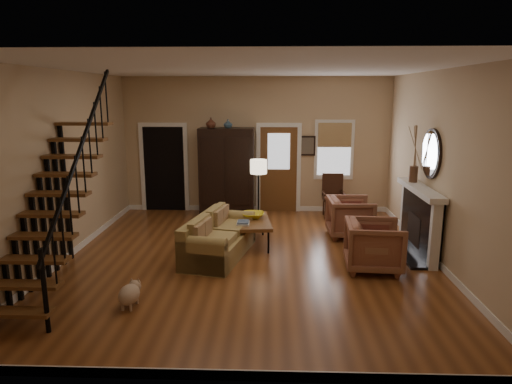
{
  "coord_description": "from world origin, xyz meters",
  "views": [
    {
      "loc": [
        0.38,
        -7.67,
        2.9
      ],
      "look_at": [
        0.1,
        0.4,
        1.15
      ],
      "focal_mm": 32.0,
      "sensor_mm": 36.0,
      "label": 1
    }
  ],
  "objects_px": {
    "floor_lamp": "(258,196)",
    "side_chair": "(333,196)",
    "armchair_left": "(374,246)",
    "armchair_right": "(350,217)",
    "armoire": "(227,172)",
    "sofa": "(219,237)",
    "coffee_table": "(250,232)"
  },
  "relations": [
    {
      "from": "floor_lamp",
      "to": "side_chair",
      "type": "xyz_separation_m",
      "value": [
        1.75,
        1.15,
        -0.26
      ]
    },
    {
      "from": "side_chair",
      "to": "armchair_left",
      "type": "bearing_deg",
      "value": -85.79
    },
    {
      "from": "armchair_right",
      "to": "side_chair",
      "type": "distance_m",
      "value": 1.52
    },
    {
      "from": "armoire",
      "to": "sofa",
      "type": "height_order",
      "value": "armoire"
    },
    {
      "from": "armoire",
      "to": "armchair_right",
      "type": "bearing_deg",
      "value": -32.38
    },
    {
      "from": "sofa",
      "to": "armchair_right",
      "type": "relative_size",
      "value": 2.17
    },
    {
      "from": "coffee_table",
      "to": "armchair_right",
      "type": "height_order",
      "value": "armchair_right"
    },
    {
      "from": "armchair_left",
      "to": "armoire",
      "type": "bearing_deg",
      "value": 42.58
    },
    {
      "from": "sofa",
      "to": "armchair_right",
      "type": "distance_m",
      "value": 2.85
    },
    {
      "from": "sofa",
      "to": "floor_lamp",
      "type": "height_order",
      "value": "floor_lamp"
    },
    {
      "from": "coffee_table",
      "to": "side_chair",
      "type": "relative_size",
      "value": 1.26
    },
    {
      "from": "armoire",
      "to": "sofa",
      "type": "distance_m",
      "value": 3.05
    },
    {
      "from": "coffee_table",
      "to": "armchair_left",
      "type": "distance_m",
      "value": 2.47
    },
    {
      "from": "armchair_right",
      "to": "side_chair",
      "type": "relative_size",
      "value": 0.88
    },
    {
      "from": "floor_lamp",
      "to": "side_chair",
      "type": "height_order",
      "value": "floor_lamp"
    },
    {
      "from": "sofa",
      "to": "side_chair",
      "type": "distance_m",
      "value": 3.67
    },
    {
      "from": "armchair_left",
      "to": "armchair_right",
      "type": "distance_m",
      "value": 1.82
    },
    {
      "from": "armoire",
      "to": "coffee_table",
      "type": "bearing_deg",
      "value": -73.58
    },
    {
      "from": "armchair_left",
      "to": "coffee_table",
      "type": "bearing_deg",
      "value": 63.71
    },
    {
      "from": "coffee_table",
      "to": "armchair_left",
      "type": "xyz_separation_m",
      "value": [
        2.12,
        -1.25,
        0.17
      ]
    },
    {
      "from": "coffee_table",
      "to": "floor_lamp",
      "type": "distance_m",
      "value": 1.08
    },
    {
      "from": "coffee_table",
      "to": "floor_lamp",
      "type": "xyz_separation_m",
      "value": [
        0.13,
        0.93,
        0.52
      ]
    },
    {
      "from": "sofa",
      "to": "armchair_left",
      "type": "bearing_deg",
      "value": 0.53
    },
    {
      "from": "floor_lamp",
      "to": "side_chair",
      "type": "distance_m",
      "value": 2.11
    },
    {
      "from": "armoire",
      "to": "armchair_right",
      "type": "distance_m",
      "value": 3.26
    },
    {
      "from": "armoire",
      "to": "armchair_right",
      "type": "xyz_separation_m",
      "value": [
        2.7,
        -1.71,
        -0.64
      ]
    },
    {
      "from": "floor_lamp",
      "to": "armoire",
      "type": "bearing_deg",
      "value": 120.79
    },
    {
      "from": "armchair_left",
      "to": "sofa",
      "type": "bearing_deg",
      "value": 82.27
    },
    {
      "from": "coffee_table",
      "to": "floor_lamp",
      "type": "relative_size",
      "value": 0.83
    },
    {
      "from": "sofa",
      "to": "armchair_left",
      "type": "height_order",
      "value": "armchair_left"
    },
    {
      "from": "side_chair",
      "to": "coffee_table",
      "type": "bearing_deg",
      "value": -132.1
    },
    {
      "from": "armchair_right",
      "to": "floor_lamp",
      "type": "xyz_separation_m",
      "value": [
        -1.9,
        0.37,
        0.36
      ]
    }
  ]
}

